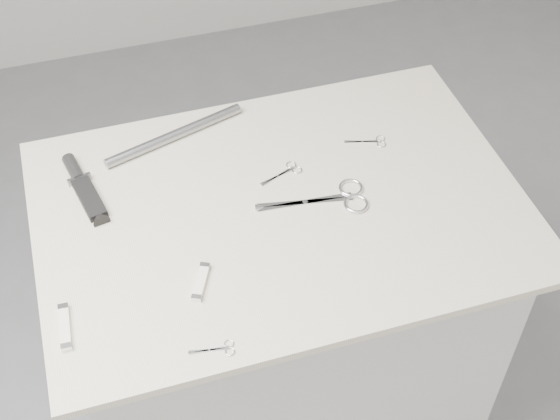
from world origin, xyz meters
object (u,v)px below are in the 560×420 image
object	(u,v)px
pocket_knife_a	(201,282)
plinth	(280,335)
pocket_knife_b	(65,327)
embroidery_scissors_b	(372,142)
metal_rail	(174,135)
embroidery_scissors_a	(286,172)
tiny_scissors	(219,349)
sheathed_knife	(82,185)
large_shears	(336,198)

from	to	relation	value
pocket_knife_a	plinth	bearing A→B (deg)	-27.94
pocket_knife_a	pocket_knife_b	bearing A→B (deg)	121.42
plinth	embroidery_scissors_b	distance (m)	0.55
plinth	pocket_knife_b	xyz separation A→B (m)	(-0.46, -0.18, 0.48)
embroidery_scissors_b	pocket_knife_a	bearing A→B (deg)	-132.80
embroidery_scissors_b	pocket_knife_a	distance (m)	0.53
plinth	embroidery_scissors_b	world-z (taller)	embroidery_scissors_b
embroidery_scissors_b	metal_rail	distance (m)	0.44
embroidery_scissors_a	embroidery_scissors_b	world-z (taller)	same
embroidery_scissors_b	tiny_scissors	size ratio (longest dim) A/B	1.14
tiny_scissors	pocket_knife_b	xyz separation A→B (m)	(-0.25, 0.12, 0.01)
embroidery_scissors_a	pocket_knife_a	distance (m)	0.34
tiny_scissors	metal_rail	size ratio (longest dim) A/B	0.24
sheathed_knife	metal_rail	world-z (taller)	metal_rail
embroidery_scissors_b	pocket_knife_a	size ratio (longest dim) A/B	1.08
plinth	metal_rail	size ratio (longest dim) A/B	2.67
embroidery_scissors_a	metal_rail	distance (m)	0.27
embroidery_scissors_b	sheathed_knife	bearing A→B (deg)	-168.35
large_shears	pocket_knife_b	xyz separation A→B (m)	(-0.57, -0.16, 0.00)
tiny_scissors	pocket_knife_a	size ratio (longest dim) A/B	0.95
tiny_scissors	pocket_knife_a	xyz separation A→B (m)	(0.00, 0.15, 0.00)
metal_rail	large_shears	bearing A→B (deg)	-45.17
plinth	embroidery_scissors_b	bearing A→B (deg)	26.45
embroidery_scissors_a	embroidery_scissors_b	size ratio (longest dim) A/B	1.07
large_shears	metal_rail	world-z (taller)	metal_rail
large_shears	pocket_knife_a	distance (m)	0.35
large_shears	pocket_knife_a	bearing A→B (deg)	-149.78
plinth	embroidery_scissors_b	size ratio (longest dim) A/B	9.66
metal_rail	embroidery_scissors_b	bearing A→B (deg)	-18.47
plinth	embroidery_scissors_a	size ratio (longest dim) A/B	9.00
pocket_knife_b	large_shears	bearing A→B (deg)	-71.49
metal_rail	pocket_knife_a	bearing A→B (deg)	-95.08
embroidery_scissors_a	pocket_knife_b	size ratio (longest dim) A/B	1.00
metal_rail	embroidery_scissors_a	bearing A→B (deg)	-40.47
pocket_knife_b	metal_rail	bearing A→B (deg)	-30.57
plinth	pocket_knife_b	distance (m)	0.68
sheathed_knife	pocket_knife_b	distance (m)	0.36
sheathed_knife	embroidery_scissors_b	bearing A→B (deg)	-105.83
plinth	sheathed_knife	size ratio (longest dim) A/B	4.47
pocket_knife_a	embroidery_scissors_a	bearing A→B (deg)	-20.10
sheathed_knife	pocket_knife_a	distance (m)	0.37
embroidery_scissors_b	tiny_scissors	distance (m)	0.63
pocket_knife_a	metal_rail	bearing A→B (deg)	20.07
embroidery_scissors_a	sheathed_knife	distance (m)	0.43
large_shears	embroidery_scissors_b	world-z (taller)	large_shears
embroidery_scissors_a	embroidery_scissors_b	distance (m)	0.21
sheathed_knife	pocket_knife_a	xyz separation A→B (m)	(0.18, -0.32, -0.00)
plinth	tiny_scissors	xyz separation A→B (m)	(-0.21, -0.30, 0.47)
sheathed_knife	metal_rail	size ratio (longest dim) A/B	0.60
embroidery_scissors_b	sheathed_knife	distance (m)	0.64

